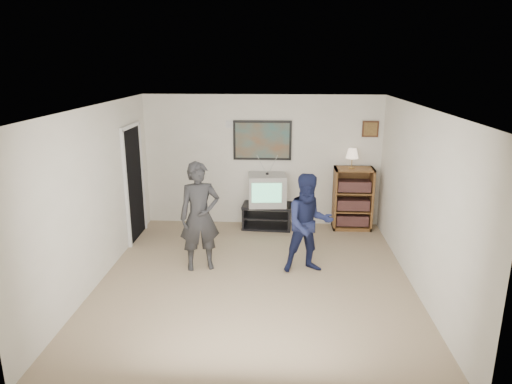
# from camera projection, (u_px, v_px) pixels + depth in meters

# --- Properties ---
(room_shell) EXTENTS (4.51, 5.00, 2.51)m
(room_shell) POSITION_uv_depth(u_px,v_px,m) (256.00, 192.00, 6.65)
(room_shell) COLOR #7B6C4E
(room_shell) RESTS_ON ground
(media_stand) EXTENTS (0.95, 0.57, 0.46)m
(media_stand) POSITION_uv_depth(u_px,v_px,m) (267.00, 216.00, 8.73)
(media_stand) COLOR black
(media_stand) RESTS_ON room_shell
(crt_television) EXTENTS (0.74, 0.64, 0.59)m
(crt_television) POSITION_uv_depth(u_px,v_px,m) (267.00, 190.00, 8.59)
(crt_television) COLOR #A6A5A1
(crt_television) RESTS_ON media_stand
(bookshelf) EXTENTS (0.72, 0.41, 1.18)m
(bookshelf) POSITION_uv_depth(u_px,v_px,m) (353.00, 199.00, 8.60)
(bookshelf) COLOR brown
(bookshelf) RESTS_ON room_shell
(table_lamp) EXTENTS (0.23, 0.23, 0.37)m
(table_lamp) POSITION_uv_depth(u_px,v_px,m) (352.00, 158.00, 8.37)
(table_lamp) COLOR #FEE1C0
(table_lamp) RESTS_ON bookshelf
(person_tall) EXTENTS (0.70, 0.56, 1.67)m
(person_tall) POSITION_uv_depth(u_px,v_px,m) (200.00, 217.00, 6.85)
(person_tall) COLOR #262628
(person_tall) RESTS_ON room_shell
(person_short) EXTENTS (0.84, 0.72, 1.52)m
(person_short) POSITION_uv_depth(u_px,v_px,m) (309.00, 224.00, 6.77)
(person_short) COLOR #171D40
(person_short) RESTS_ON room_shell
(controller_left) EXTENTS (0.05, 0.12, 0.03)m
(controller_left) POSITION_uv_depth(u_px,v_px,m) (198.00, 184.00, 6.92)
(controller_left) COLOR white
(controller_left) RESTS_ON person_tall
(controller_right) EXTENTS (0.05, 0.13, 0.04)m
(controller_right) POSITION_uv_depth(u_px,v_px,m) (306.00, 195.00, 6.91)
(controller_right) COLOR white
(controller_right) RESTS_ON person_short
(poster) EXTENTS (1.10, 0.03, 0.75)m
(poster) POSITION_uv_depth(u_px,v_px,m) (262.00, 140.00, 8.59)
(poster) COLOR black
(poster) RESTS_ON room_shell
(air_vent) EXTENTS (0.28, 0.02, 0.14)m
(air_vent) POSITION_uv_depth(u_px,v_px,m) (233.00, 124.00, 8.54)
(air_vent) COLOR white
(air_vent) RESTS_ON room_shell
(small_picture) EXTENTS (0.30, 0.03, 0.30)m
(small_picture) POSITION_uv_depth(u_px,v_px,m) (370.00, 129.00, 8.42)
(small_picture) COLOR #392112
(small_picture) RESTS_ON room_shell
(doorway) EXTENTS (0.03, 0.85, 2.00)m
(doorway) POSITION_uv_depth(u_px,v_px,m) (134.00, 184.00, 8.04)
(doorway) COLOR black
(doorway) RESTS_ON room_shell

